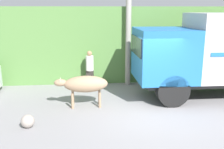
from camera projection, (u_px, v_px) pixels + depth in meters
The scene contains 7 objects.
ground_plane at pixel (147, 112), 9.03m from camera, with size 60.00×60.00×0.00m, color gray.
hillside_embankment at pixel (122, 39), 15.17m from camera, with size 32.00×6.07×3.58m.
building_backdrop at pixel (70, 51), 13.52m from camera, with size 5.15×2.70×2.70m.
brown_cow at pixel (85, 84), 9.38m from camera, with size 1.91×0.60×1.15m.
pedestrian_on_hill at pixel (90, 67), 11.80m from camera, with size 0.47×0.47×1.66m.
utility_pole at pixel (129, 12), 11.58m from camera, with size 0.90×0.25×6.43m.
roadside_rock at pixel (28, 121), 7.83m from camera, with size 0.41×0.41×0.41m.
Camera 1 is at (-2.03, -8.28, 3.47)m, focal length 42.00 mm.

